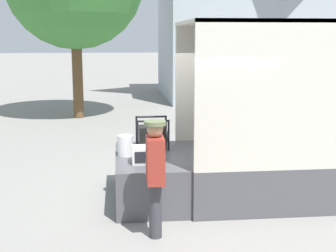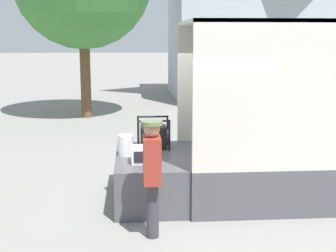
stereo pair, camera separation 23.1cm
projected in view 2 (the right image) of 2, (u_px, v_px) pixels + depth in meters
ground_plane at (183, 197)px, 8.32m from camera, size 160.00×160.00×0.00m
tailgate_deck at (150, 177)px, 8.20m from camera, size 1.18×2.19×0.78m
microwave at (146, 154)px, 7.63m from camera, size 0.46×0.36×0.27m
portable_generator at (154, 137)px, 8.62m from camera, size 0.59×0.50×0.57m
orange_bucket at (126, 145)px, 8.09m from camera, size 0.27×0.27×0.36m
worker_person at (152, 167)px, 6.47m from camera, size 0.30×0.44×1.68m
house_backdrop at (273, 8)px, 21.93m from camera, size 9.78×7.19×8.15m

